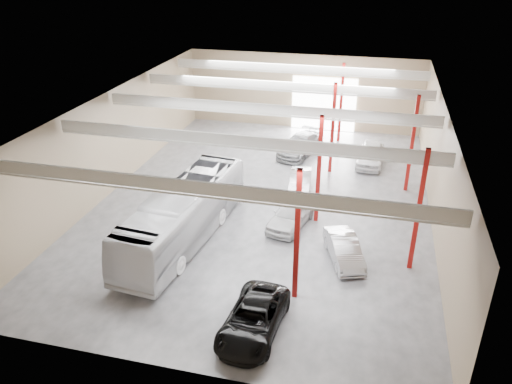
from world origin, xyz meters
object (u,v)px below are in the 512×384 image
at_px(car_right_far, 371,154).
at_px(car_row_c, 300,145).
at_px(coach_bus, 184,214).
at_px(car_row_a, 291,214).
at_px(car_right_near, 344,249).
at_px(car_row_b, 300,181).
at_px(black_sedan, 253,319).

bearing_deg(car_right_far, car_row_c, 176.38).
bearing_deg(car_row_c, car_right_far, 7.87).
height_order(coach_bus, car_right_far, coach_bus).
bearing_deg(car_right_far, car_row_a, -107.93).
bearing_deg(coach_bus, car_right_far, 60.21).
distance_m(coach_bus, car_right_near, 9.45).
xyz_separation_m(car_right_near, car_right_far, (0.91, 14.37, 0.15)).
height_order(car_row_a, car_right_near, car_row_a).
bearing_deg(coach_bus, car_row_c, 79.47).
bearing_deg(car_row_b, car_right_near, -70.51).
relative_size(black_sedan, car_row_a, 1.09).
height_order(car_row_a, car_row_c, car_row_c).
bearing_deg(car_row_a, black_sedan, -77.51).
relative_size(car_row_b, car_right_near, 0.98).
xyz_separation_m(car_row_b, car_right_near, (3.83, -8.33, 0.01)).
bearing_deg(car_right_far, car_row_b, -124.41).
distance_m(car_row_b, car_right_near, 9.17).
relative_size(coach_bus, car_right_far, 2.48).
height_order(coach_bus, car_row_b, coach_bus).
distance_m(coach_bus, car_row_a, 6.73).
bearing_deg(coach_bus, car_row_a, 34.48).
distance_m(coach_bus, car_row_c, 15.87).
xyz_separation_m(black_sedan, car_right_far, (4.40, 21.24, 0.13)).
distance_m(coach_bus, car_right_far, 17.77).
bearing_deg(car_row_b, black_sedan, -93.91).
bearing_deg(car_row_b, coach_bus, -128.71).
relative_size(black_sedan, car_right_near, 1.22).
bearing_deg(car_right_near, black_sedan, -136.59).
bearing_deg(car_row_b, car_row_a, -92.12).
height_order(car_row_a, car_right_far, car_right_far).
height_order(car_row_a, car_row_b, car_row_a).
height_order(coach_bus, car_row_c, coach_bus).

